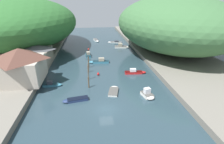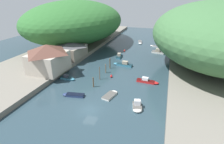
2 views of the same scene
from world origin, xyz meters
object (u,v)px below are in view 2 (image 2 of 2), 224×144
object	(u,v)px
boat_far_right_bank	(157,46)
boat_open_rowboat	(140,42)
boat_navy_launch	(119,56)
boat_yellow_tender	(137,106)
waterfront_building	(48,58)
boat_far_upstream	(123,64)
boat_small_dinghy	(68,78)
boat_red_skiff	(160,52)
boat_mid_channel	(148,81)
person_on_quay	(76,57)
boat_cabin_cruiser	(73,95)
boat_white_cruiser	(111,95)
boathouse_shed	(70,49)
channel_buoy_far	(124,51)
channel_buoy_near	(111,76)

from	to	relation	value
boat_far_right_bank	boat_open_rowboat	bearing A→B (deg)	74.46
boat_navy_launch	boat_yellow_tender	world-z (taller)	boat_yellow_tender
waterfront_building	boat_far_upstream	bearing A→B (deg)	36.69
boat_small_dinghy	boat_red_skiff	world-z (taller)	boat_red_skiff
boat_mid_channel	person_on_quay	world-z (taller)	person_on_quay
boat_cabin_cruiser	boat_yellow_tender	bearing A→B (deg)	-100.99
boat_red_skiff	boat_yellow_tender	world-z (taller)	boat_yellow_tender
boat_far_right_bank	boat_white_cruiser	bearing A→B (deg)	-176.89
boat_red_skiff	boat_white_cruiser	size ratio (longest dim) A/B	1.28
boathouse_shed	channel_buoy_far	size ratio (longest dim) A/B	10.42
boat_far_upstream	boat_cabin_cruiser	size ratio (longest dim) A/B	1.24
boat_mid_channel	channel_buoy_near	distance (m)	9.74
boat_far_upstream	boat_open_rowboat	bearing A→B (deg)	3.19
boat_far_right_bank	channel_buoy_near	world-z (taller)	same
boat_open_rowboat	boat_far_upstream	xyz separation A→B (m)	(-0.41, -29.70, 0.15)
channel_buoy_near	boathouse_shed	bearing A→B (deg)	152.84
boat_far_upstream	boat_yellow_tender	xyz separation A→B (m)	(8.54, -21.19, 0.05)
boat_far_right_bank	boat_far_upstream	size ratio (longest dim) A/B	1.02
boathouse_shed	boat_far_upstream	size ratio (longest dim) A/B	1.69
boat_white_cruiser	person_on_quay	world-z (taller)	person_on_quay
boat_mid_channel	boat_yellow_tender	world-z (taller)	boat_yellow_tender
boat_mid_channel	boat_cabin_cruiser	bearing A→B (deg)	-48.24
boat_yellow_tender	channel_buoy_far	world-z (taller)	boat_yellow_tender
boat_navy_launch	boat_red_skiff	bearing A→B (deg)	28.37
boat_far_upstream	person_on_quay	bearing A→B (deg)	104.39
boat_open_rowboat	boat_yellow_tender	world-z (taller)	boat_yellow_tender
boat_cabin_cruiser	person_on_quay	world-z (taller)	person_on_quay
boathouse_shed	boat_far_upstream	xyz separation A→B (m)	(18.03, 0.40, -3.42)
person_on_quay	boat_far_upstream	bearing A→B (deg)	-75.94
boat_red_skiff	channel_buoy_far	size ratio (longest dim) A/B	5.99
boat_open_rowboat	boat_yellow_tender	size ratio (longest dim) A/B	1.79
boat_open_rowboat	channel_buoy_near	bearing A→B (deg)	76.43
person_on_quay	channel_buoy_near	bearing A→B (deg)	-111.23
boat_far_right_bank	boat_cabin_cruiser	distance (m)	48.69
boat_open_rowboat	boat_mid_channel	bearing A→B (deg)	90.53
boathouse_shed	person_on_quay	distance (m)	4.31
boat_red_skiff	channel_buoy_near	bearing A→B (deg)	-12.31
boat_red_skiff	person_on_quay	bearing A→B (deg)	-41.80
channel_buoy_near	channel_buoy_far	size ratio (longest dim) A/B	0.95
boat_far_upstream	boat_cabin_cruiser	bearing A→B (deg)	168.39
boat_far_right_bank	boat_white_cruiser	world-z (taller)	boat_far_right_bank
boathouse_shed	boat_cabin_cruiser	distance (m)	24.16
boat_small_dinghy	channel_buoy_near	bearing A→B (deg)	115.78
boat_mid_channel	boat_yellow_tender	xyz separation A→B (m)	(-0.48, -11.86, 0.11)
boat_small_dinghy	channel_buoy_far	xyz separation A→B (m)	(8.11, 28.44, -0.01)
boathouse_shed	boat_navy_launch	xyz separation A→B (m)	(14.73, 8.25, -3.43)
boat_far_right_bank	channel_buoy_far	xyz separation A→B (m)	(-11.58, -11.18, 0.10)
boat_open_rowboat	boat_cabin_cruiser	world-z (taller)	boat_open_rowboat
waterfront_building	boat_open_rowboat	distance (m)	46.46
boathouse_shed	boat_yellow_tender	bearing A→B (deg)	-38.04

